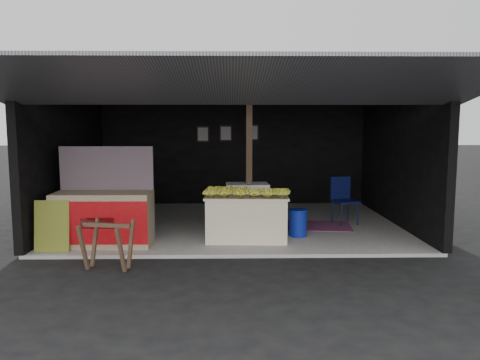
{
  "coord_description": "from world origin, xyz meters",
  "views": [
    {
      "loc": [
        -0.06,
        -7.41,
        2.19
      ],
      "look_at": [
        0.11,
        1.55,
        1.1
      ],
      "focal_mm": 35.0,
      "sensor_mm": 36.0,
      "label": 1
    }
  ],
  "objects_px": {
    "neighbor_stall": "(104,216)",
    "sawhorse": "(107,241)",
    "banana_table": "(247,217)",
    "white_crate": "(247,206)",
    "water_barrel": "(298,223)",
    "plastic_chair": "(343,196)"
  },
  "relations": [
    {
      "from": "white_crate",
      "to": "water_barrel",
      "type": "bearing_deg",
      "value": -36.7
    },
    {
      "from": "white_crate",
      "to": "neighbor_stall",
      "type": "distance_m",
      "value": 2.83
    },
    {
      "from": "white_crate",
      "to": "plastic_chair",
      "type": "bearing_deg",
      "value": 11.2
    },
    {
      "from": "banana_table",
      "to": "plastic_chair",
      "type": "height_order",
      "value": "plastic_chair"
    },
    {
      "from": "neighbor_stall",
      "to": "water_barrel",
      "type": "xyz_separation_m",
      "value": [
        3.5,
        0.57,
        -0.27
      ]
    },
    {
      "from": "banana_table",
      "to": "neighbor_stall",
      "type": "bearing_deg",
      "value": -169.78
    },
    {
      "from": "plastic_chair",
      "to": "water_barrel",
      "type": "bearing_deg",
      "value": -151.0
    },
    {
      "from": "white_crate",
      "to": "water_barrel",
      "type": "height_order",
      "value": "white_crate"
    },
    {
      "from": "banana_table",
      "to": "white_crate",
      "type": "distance_m",
      "value": 0.86
    },
    {
      "from": "water_barrel",
      "to": "plastic_chair",
      "type": "distance_m",
      "value": 1.64
    },
    {
      "from": "white_crate",
      "to": "water_barrel",
      "type": "relative_size",
      "value": 1.92
    },
    {
      "from": "banana_table",
      "to": "sawhorse",
      "type": "height_order",
      "value": "banana_table"
    },
    {
      "from": "neighbor_stall",
      "to": "sawhorse",
      "type": "relative_size",
      "value": 2.28
    },
    {
      "from": "white_crate",
      "to": "sawhorse",
      "type": "height_order",
      "value": "white_crate"
    },
    {
      "from": "neighbor_stall",
      "to": "banana_table",
      "type": "bearing_deg",
      "value": 7.67
    },
    {
      "from": "water_barrel",
      "to": "banana_table",
      "type": "bearing_deg",
      "value": -166.62
    },
    {
      "from": "sawhorse",
      "to": "water_barrel",
      "type": "height_order",
      "value": "sawhorse"
    },
    {
      "from": "water_barrel",
      "to": "plastic_chair",
      "type": "xyz_separation_m",
      "value": [
        1.12,
        1.15,
        0.34
      ]
    },
    {
      "from": "banana_table",
      "to": "neighbor_stall",
      "type": "relative_size",
      "value": 0.89
    },
    {
      "from": "sawhorse",
      "to": "plastic_chair",
      "type": "distance_m",
      "value": 5.19
    },
    {
      "from": "white_crate",
      "to": "neighbor_stall",
      "type": "height_order",
      "value": "neighbor_stall"
    },
    {
      "from": "white_crate",
      "to": "sawhorse",
      "type": "relative_size",
      "value": 1.23
    }
  ]
}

